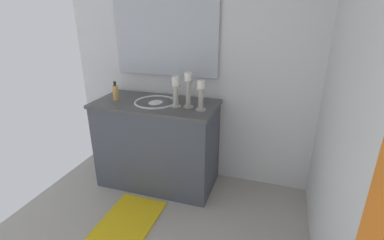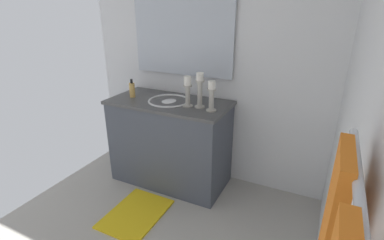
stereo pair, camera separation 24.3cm
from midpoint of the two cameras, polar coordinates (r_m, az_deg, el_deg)
name	(u,v)px [view 2 (the right image)]	position (r m, az deg, el deg)	size (l,w,h in m)	color
wall_back	(360,153)	(1.24, 35.40, -5.61)	(3.00, 0.04, 2.45)	white
wall_left	(205,60)	(2.83, 5.20, 11.84)	(0.04, 2.50, 2.45)	white
vanity_cabinet	(170,142)	(2.89, -1.95, -4.45)	(0.58, 1.17, 0.87)	#474C56
sink_basin	(169,105)	(2.74, -2.04, 2.95)	(0.40, 0.40, 0.24)	white
mirror	(182,32)	(2.85, 0.53, 16.99)	(0.02, 1.05, 0.81)	silver
candle_holder_tall	(212,95)	(2.44, 6.77, 4.82)	(0.09, 0.09, 0.26)	#B7B2A5
candle_holder_short	(200,89)	(2.51, 4.35, 6.03)	(0.09, 0.09, 0.31)	#B7B2A5
candle_holder_mid	(188,91)	(2.54, 1.97, 5.77)	(0.09, 0.09, 0.28)	#B7B2A5
soap_bottle	(132,90)	(2.87, -9.47, 5.92)	(0.06, 0.06, 0.18)	#E5B259
towel_bar	(360,208)	(0.61, 40.92, -13.55)	(0.02, 0.02, 0.67)	silver
towel_near_vanity	(330,230)	(0.84, 33.85, -18.07)	(0.19, 0.03, 0.42)	orange
bath_mat	(136,214)	(2.67, -8.44, -18.03)	(0.60, 0.44, 0.02)	yellow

